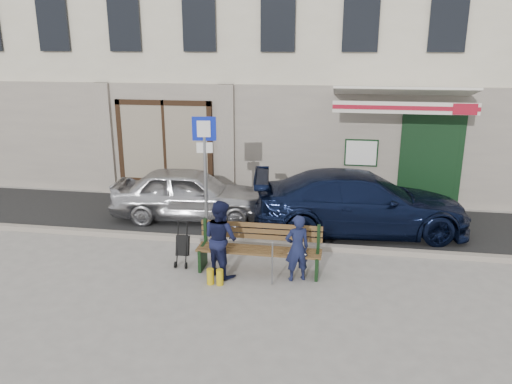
% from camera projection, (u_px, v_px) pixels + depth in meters
% --- Properties ---
extents(ground, '(80.00, 80.00, 0.00)m').
position_uv_depth(ground, '(243.00, 276.00, 9.54)').
color(ground, '#9E9991').
rests_on(ground, ground).
extents(asphalt_lane, '(60.00, 3.20, 0.01)m').
position_uv_depth(asphalt_lane, '(266.00, 221.00, 12.47)').
color(asphalt_lane, '#282828').
rests_on(asphalt_lane, ground).
extents(curb, '(60.00, 0.18, 0.12)m').
position_uv_depth(curb, '(256.00, 243.00, 10.94)').
color(curb, '#9E9384').
rests_on(curb, ground).
extents(building, '(20.00, 8.27, 10.00)m').
position_uv_depth(building, '(292.00, 20.00, 16.10)').
color(building, beige).
rests_on(building, ground).
extents(car_silver, '(3.96, 1.90, 1.31)m').
position_uv_depth(car_silver, '(190.00, 193.00, 12.50)').
color(car_silver, '#BCBCC1').
rests_on(car_silver, ground).
extents(car_navy, '(5.17, 2.66, 1.43)m').
position_uv_depth(car_navy, '(360.00, 203.00, 11.58)').
color(car_navy, black).
rests_on(car_navy, ground).
extents(parking_sign, '(0.51, 0.11, 2.77)m').
position_uv_depth(parking_sign, '(205.00, 158.00, 10.82)').
color(parking_sign, gray).
rests_on(parking_sign, ground).
extents(bench, '(2.40, 1.17, 0.98)m').
position_uv_depth(bench, '(257.00, 249.00, 9.59)').
color(bench, brown).
rests_on(bench, ground).
extents(man, '(0.55, 0.47, 1.28)m').
position_uv_depth(man, '(297.00, 248.00, 9.20)').
color(man, '#161B3C').
rests_on(man, ground).
extents(woman, '(0.91, 0.87, 1.48)m').
position_uv_depth(woman, '(221.00, 238.00, 9.41)').
color(woman, '#131735').
rests_on(woman, ground).
extents(stroller, '(0.27, 0.37, 0.89)m').
position_uv_depth(stroller, '(183.00, 246.00, 9.91)').
color(stroller, black).
rests_on(stroller, ground).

